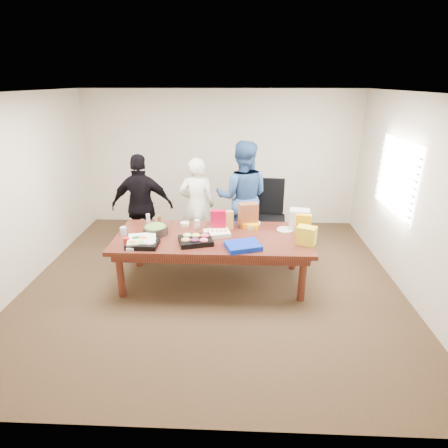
{
  "coord_description": "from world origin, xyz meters",
  "views": [
    {
      "loc": [
        0.37,
        -4.74,
        2.84
      ],
      "look_at": [
        0.16,
        0.1,
        0.9
      ],
      "focal_mm": 28.84,
      "sensor_mm": 36.0,
      "label": 1
    }
  ],
  "objects_px": {
    "sheet_cake": "(217,233)",
    "conference_table": "(213,259)",
    "office_chair": "(270,218)",
    "person_center": "(197,206)",
    "person_right": "(242,197)",
    "salad_bowl": "(156,230)"
  },
  "relations": [
    {
      "from": "office_chair",
      "to": "salad_bowl",
      "type": "height_order",
      "value": "office_chair"
    },
    {
      "from": "person_right",
      "to": "salad_bowl",
      "type": "bearing_deg",
      "value": 44.92
    },
    {
      "from": "conference_table",
      "to": "person_right",
      "type": "bearing_deg",
      "value": 70.0
    },
    {
      "from": "office_chair",
      "to": "salad_bowl",
      "type": "bearing_deg",
      "value": -141.85
    },
    {
      "from": "person_center",
      "to": "sheet_cake",
      "type": "relative_size",
      "value": 4.63
    },
    {
      "from": "person_center",
      "to": "sheet_cake",
      "type": "height_order",
      "value": "person_center"
    },
    {
      "from": "office_chair",
      "to": "conference_table",
      "type": "bearing_deg",
      "value": -122.65
    },
    {
      "from": "conference_table",
      "to": "person_center",
      "type": "height_order",
      "value": "person_center"
    },
    {
      "from": "person_right",
      "to": "sheet_cake",
      "type": "relative_size",
      "value": 5.37
    },
    {
      "from": "office_chair",
      "to": "salad_bowl",
      "type": "distance_m",
      "value": 2.11
    },
    {
      "from": "conference_table",
      "to": "salad_bowl",
      "type": "height_order",
      "value": "salad_bowl"
    },
    {
      "from": "office_chair",
      "to": "person_center",
      "type": "bearing_deg",
      "value": -170.83
    },
    {
      "from": "person_right",
      "to": "salad_bowl",
      "type": "xyz_separation_m",
      "value": [
        -1.27,
        -1.14,
        -0.16
      ]
    },
    {
      "from": "person_center",
      "to": "salad_bowl",
      "type": "bearing_deg",
      "value": 59.82
    },
    {
      "from": "conference_table",
      "to": "person_center",
      "type": "xyz_separation_m",
      "value": [
        -0.34,
        1.1,
        0.46
      ]
    },
    {
      "from": "conference_table",
      "to": "office_chair",
      "type": "bearing_deg",
      "value": 51.95
    },
    {
      "from": "sheet_cake",
      "to": "conference_table",
      "type": "bearing_deg",
      "value": -168.02
    },
    {
      "from": "person_right",
      "to": "sheet_cake",
      "type": "distance_m",
      "value": 1.23
    },
    {
      "from": "person_center",
      "to": "salad_bowl",
      "type": "height_order",
      "value": "person_center"
    },
    {
      "from": "salad_bowl",
      "to": "office_chair",
      "type": "bearing_deg",
      "value": 32.75
    },
    {
      "from": "person_right",
      "to": "conference_table",
      "type": "bearing_deg",
      "value": 73.02
    },
    {
      "from": "person_right",
      "to": "salad_bowl",
      "type": "distance_m",
      "value": 1.71
    }
  ]
}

